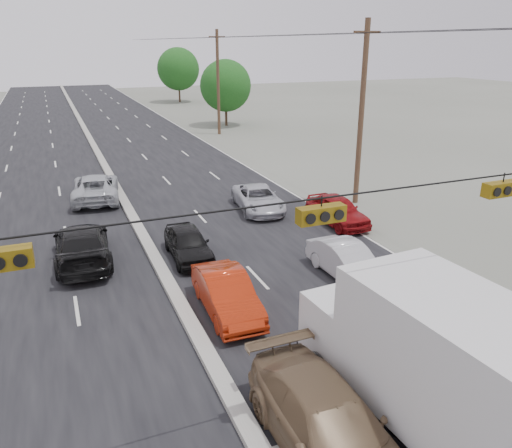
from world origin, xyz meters
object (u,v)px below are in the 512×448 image
Objects in this scene: queue_car_e at (337,210)px; oncoming_near at (82,245)px; red_sedan at (227,294)px; queue_car_a at (188,244)px; queue_car_b at (347,262)px; queue_car_c at (258,199)px; oncoming_far at (96,188)px; box_truck at (432,363)px; tan_sedan at (329,427)px; tree_right_far at (178,69)px; utility_pole_right_c at (218,82)px; utility_pole_right_b at (361,114)px; tree_right_mid at (226,86)px.

oncoming_near is (-12.43, -0.03, 0.06)m from queue_car_e.
red_sedan is 10.36m from queue_car_e.
queue_car_b reaches higher than queue_car_a.
red_sedan is at bearing -110.60° from queue_car_c.
queue_car_a is 0.72× the size of oncoming_far.
tan_sedan is at bearing 171.07° from box_truck.
tree_right_far is at bearing 78.00° from queue_car_a.
box_truck is at bearing -101.81° from utility_pole_right_c.
tree_right_far is 1.98× the size of queue_car_b.
tree_right_far is 65.86m from red_sedan.
utility_pole_right_c is at bearing 83.18° from queue_car_e.
queue_car_a reaches higher than queue_car_c.
box_truck is at bearing -91.84° from queue_car_c.
oncoming_near is (-18.83, -57.78, -4.16)m from tree_right_far.
utility_pole_right_c is at bearing 74.53° from tan_sedan.
queue_car_a is 0.84× the size of queue_car_c.
oncoming_far is (-8.10, 14.52, 0.09)m from queue_car_b.
queue_car_c is 10.19m from oncoming_near.
utility_pole_right_c is 32.02m from oncoming_near.
oncoming_near is (-15.33, -2.78, -4.31)m from utility_pole_right_b.
tan_sedan is 0.99× the size of oncoming_far.
queue_car_e is 0.78× the size of oncoming_near.
queue_car_a is at bearing 89.70° from tan_sedan.
queue_car_a is at bearing -159.76° from utility_pole_right_b.
queue_car_c is (-5.80, -24.18, -4.45)m from utility_pole_right_c.
tree_right_far is 1.49× the size of oncoming_near.
tree_right_mid is 41.54m from red_sedan.
utility_pole_right_b is 7.36m from queue_car_c.
utility_pole_right_b is at bearing 42.67° from queue_car_e.
queue_car_e is (2.90, 5.54, 0.05)m from queue_car_b.
utility_pole_right_b is 1.00× the size of utility_pole_right_c.
box_truck reaches higher than red_sedan.
box_truck reaches higher than oncoming_near.
red_sedan is at bearing -140.70° from utility_pole_right_b.
oncoming_near is at bearing 107.51° from tan_sedan.
queue_car_b is 0.97× the size of queue_car_e.
queue_car_a is (-2.49, 12.07, -1.26)m from box_truck.
queue_car_a is 0.73× the size of oncoming_near.
queue_car_c is at bearing 128.23° from queue_car_e.
queue_car_c is at bearing 44.70° from queue_car_a.
red_sedan is 0.78× the size of oncoming_far.
utility_pole_right_c is 1.40× the size of tree_right_mid.
red_sedan is at bearing 126.11° from oncoming_near.
tree_right_mid reaches higher than tan_sedan.
red_sedan reaches higher than queue_car_c.
oncoming_near reaches higher than queue_car_c.
utility_pole_right_b reaches higher than tree_right_far.
tan_sedan is 1.32× the size of queue_car_b.
utility_pole_right_c is at bearing 84.07° from queue_car_c.
utility_pole_right_b is 2.33× the size of red_sedan.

